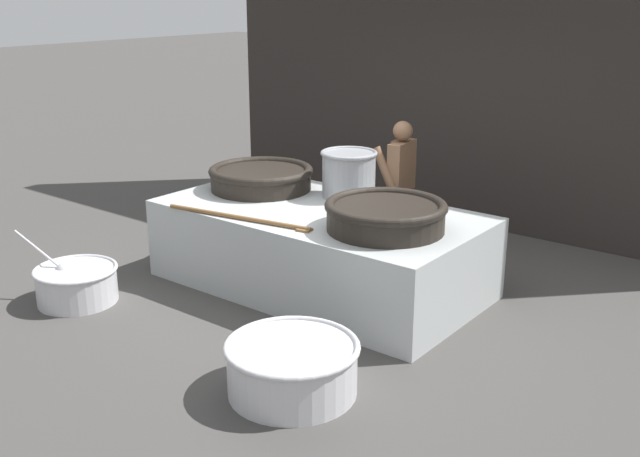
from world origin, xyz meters
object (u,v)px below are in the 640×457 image
(stock_pot, at_px, (349,173))
(cook, at_px, (400,185))
(prep_bowl_meat, at_px, (292,365))
(giant_wok_near, at_px, (261,177))
(giant_wok_far, at_px, (386,215))
(prep_bowl_vegetables, at_px, (76,283))

(stock_pot, distance_m, cook, 0.73)
(cook, relative_size, prep_bowl_meat, 1.51)
(giant_wok_near, relative_size, giant_wok_far, 1.02)
(stock_pot, bearing_deg, cook, 74.40)
(giant_wok_far, distance_m, stock_pot, 1.10)
(cook, distance_m, prep_bowl_meat, 3.08)
(giant_wok_far, relative_size, prep_bowl_meat, 1.09)
(stock_pot, height_order, prep_bowl_meat, stock_pot)
(stock_pot, relative_size, prep_bowl_vegetables, 0.59)
(giant_wok_far, xyz_separation_m, stock_pot, (-0.87, 0.67, 0.10))
(giant_wok_near, distance_m, cook, 1.45)
(cook, height_order, prep_bowl_vegetables, cook)
(cook, bearing_deg, giant_wok_near, 34.54)
(stock_pot, distance_m, prep_bowl_meat, 2.60)
(stock_pot, height_order, prep_bowl_vegetables, stock_pot)
(giant_wok_far, distance_m, prep_bowl_vegetables, 2.89)
(cook, height_order, prep_bowl_meat, cook)
(giant_wok_far, xyz_separation_m, cook, (-0.68, 1.33, -0.12))
(giant_wok_near, xyz_separation_m, giant_wok_far, (1.75, -0.36, 0.01))
(giant_wok_near, height_order, stock_pot, stock_pot)
(giant_wok_near, xyz_separation_m, prep_bowl_vegetables, (-0.60, -1.87, -0.72))
(giant_wok_near, height_order, giant_wok_far, giant_wok_far)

